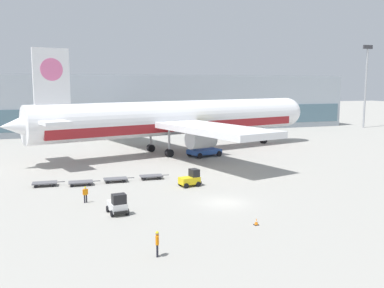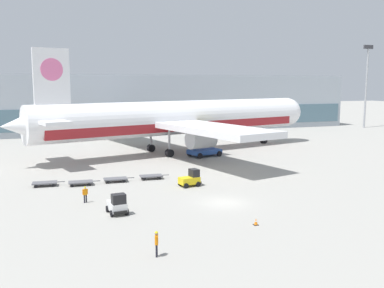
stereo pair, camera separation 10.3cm
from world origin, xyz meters
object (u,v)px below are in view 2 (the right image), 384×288
Objects in this scene: baggage_dolly_second at (81,182)px; baggage_dolly_third at (116,179)px; light_mast at (367,80)px; baggage_tug_foreground at (117,205)px; airplane_main at (177,119)px; ground_crew_far at (85,193)px; scissor_lift_loader at (204,145)px; traffic_cone_near at (256,222)px; baggage_tug_mid at (191,179)px; baggage_dolly_lead at (45,183)px; baggage_dolly_trail at (151,176)px; ground_crew_near at (157,241)px.

baggage_dolly_second is 1.00× the size of baggage_dolly_third.
light_mast reaches higher than baggage_tug_foreground.
ground_crew_far is at bearing -138.01° from airplane_main.
scissor_lift_loader is at bearing 37.34° from baggage_dolly_second.
airplane_main is at bearing 148.45° from baggage_tug_foreground.
scissor_lift_loader reaches higher than traffic_cone_near.
baggage_dolly_lead is (-16.19, 5.67, -0.49)m from baggage_tug_mid.
airplane_main is at bearing 107.14° from scissor_lift_loader.
scissor_lift_loader is (3.17, -5.23, -3.92)m from airplane_main.
baggage_tug_mid is 0.71× the size of baggage_dolly_second.
baggage_dolly_third is at bearing 113.28° from traffic_cone_near.
light_mast is 82.66m from baggage_dolly_trail.
ground_crew_near reaches higher than baggage_dolly_third.
baggage_dolly_lead is 1.00× the size of baggage_dolly_trail.
baggage_dolly_lead is 4.15m from baggage_dolly_second.
baggage_dolly_second is (-21.20, -14.17, -1.53)m from scissor_lift_loader.
baggage_dolly_lead is 6.24× the size of traffic_cone_near.
baggage_tug_mid is 1.57× the size of ground_crew_far.
scissor_lift_loader is at bearing 54.93° from baggage_tug_mid.
traffic_cone_near is (13.05, -11.94, -0.69)m from ground_crew_far.
airplane_main is 15.24× the size of baggage_dolly_lead.
scissor_lift_loader is at bearing -8.00° from ground_crew_near.
ground_crew_near is 3.09× the size of traffic_cone_near.
baggage_dolly_trail is at bearing 1.30° from baggage_dolly_lead.
light_mast is at bearing -161.07° from ground_crew_far.
airplane_main is 45.56m from ground_crew_near.
ground_crew_far is (-8.95, -8.26, 0.60)m from baggage_dolly_trail.
ground_crew_far is (-0.24, -7.79, 0.60)m from baggage_dolly_second.
baggage_dolly_lead is at bearing -80.16° from ground_crew_far.
airplane_main is 15.24× the size of baggage_dolly_trail.
light_mast is 91.57m from traffic_cone_near.
light_mast is at bearing -31.21° from ground_crew_near.
light_mast is at bearing 34.56° from baggage_dolly_trail.
baggage_dolly_second is at bearing -147.01° from airplane_main.
ground_crew_near is (3.10, -23.39, 0.71)m from baggage_dolly_second.
baggage_dolly_lead is 26.70m from traffic_cone_near.
airplane_main reaches higher than ground_crew_far.
baggage_dolly_third is (-17.02, -13.82, -1.53)m from scissor_lift_loader.
airplane_main reaches higher than baggage_dolly_lead.
baggage_dolly_lead is at bearing -154.25° from airplane_main.
baggage_dolly_second is (-78.77, -42.53, -12.45)m from light_mast.
light_mast is 65.11m from scissor_lift_loader.
airplane_main is 95.12× the size of traffic_cone_near.
light_mast reaches higher than airplane_main.
traffic_cone_near reaches higher than baggage_dolly_third.
ground_crew_near is at bearing -123.34° from airplane_main.
scissor_lift_loader reaches higher than baggage_tug_mid.
baggage_dolly_lead is (-6.23, 13.60, -0.49)m from baggage_tug_foreground.
baggage_dolly_third is at bearing 8.30° from baggage_dolly_second.
baggage_dolly_lead is at bearing 34.03° from ground_crew_near.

